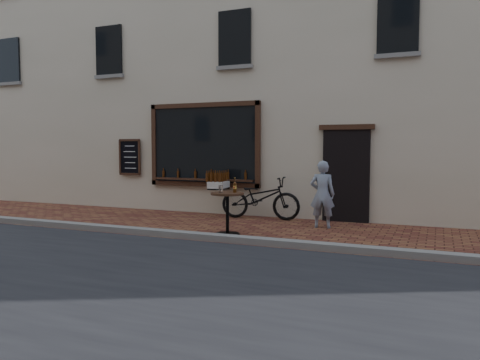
% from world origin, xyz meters
% --- Properties ---
extents(ground, '(90.00, 90.00, 0.00)m').
position_xyz_m(ground, '(0.00, 0.00, 0.00)').
color(ground, '#53221A').
rests_on(ground, ground).
extents(kerb, '(90.00, 0.25, 0.12)m').
position_xyz_m(kerb, '(0.00, 0.20, 0.06)').
color(kerb, slate).
rests_on(kerb, ground).
extents(shop_building, '(28.00, 6.20, 10.00)m').
position_xyz_m(shop_building, '(0.00, 6.50, 5.00)').
color(shop_building, beige).
rests_on(shop_building, ground).
extents(cargo_bicycle, '(2.41, 0.84, 1.13)m').
position_xyz_m(cargo_bicycle, '(-0.17, 3.07, 0.54)').
color(cargo_bicycle, black).
rests_on(cargo_bicycle, ground).
extents(bistro_table, '(0.68, 0.68, 1.16)m').
position_xyz_m(bistro_table, '(0.01, 0.80, 0.62)').
color(bistro_table, black).
rests_on(bistro_table, ground).
extents(pedestrian, '(0.58, 0.42, 1.49)m').
position_xyz_m(pedestrian, '(1.58, 2.42, 0.75)').
color(pedestrian, gray).
rests_on(pedestrian, ground).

